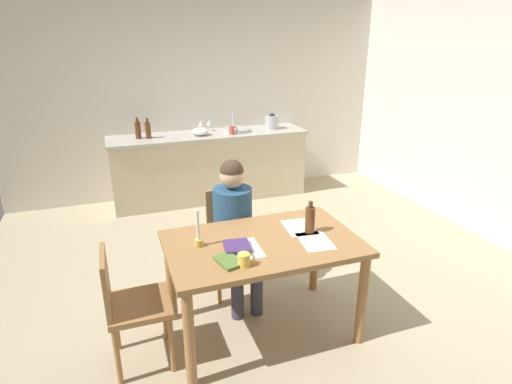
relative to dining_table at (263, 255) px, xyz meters
name	(u,v)px	position (x,y,z in m)	size (l,w,h in m)	color
ground_plane	(270,282)	(0.31, 0.62, -0.66)	(5.20, 5.20, 0.04)	tan
wall_back	(201,99)	(0.31, 3.22, 0.66)	(5.20, 0.12, 2.60)	silver
wall_right	(512,121)	(2.91, 0.62, 0.66)	(0.12, 5.20, 2.60)	silver
kitchen_counter	(210,166)	(0.31, 2.86, -0.19)	(2.59, 0.64, 0.90)	beige
dining_table	(263,255)	(0.00, 0.00, 0.00)	(1.35, 0.85, 0.75)	#9E7042
chair_at_table	(231,235)	(-0.05, 0.66, -0.15)	(0.41, 0.41, 0.88)	#9E7042
person_seated	(235,223)	(-0.05, 0.52, 0.03)	(0.33, 0.59, 1.19)	navy
chair_side_empty	(129,303)	(-0.94, -0.02, -0.17)	(0.41, 0.41, 0.85)	#9E7042
coffee_mug	(244,260)	(-0.23, -0.28, 0.15)	(0.11, 0.08, 0.09)	#F2CC4C
candlestick	(198,236)	(-0.44, 0.08, 0.18)	(0.06, 0.06, 0.27)	gold
book_magazine	(229,261)	(-0.31, -0.21, 0.12)	(0.13, 0.20, 0.02)	#577534
book_cookery	(237,247)	(-0.20, -0.05, 0.12)	(0.17, 0.19, 0.03)	#472E67
paper_letter	(245,249)	(-0.15, -0.07, 0.11)	(0.21, 0.30, 0.00)	white
paper_bill	(299,227)	(0.34, 0.12, 0.11)	(0.21, 0.30, 0.00)	white
paper_envelope	(315,241)	(0.35, -0.12, 0.11)	(0.21, 0.30, 0.00)	white
wine_bottle_on_table	(310,219)	(0.37, 0.02, 0.21)	(0.07, 0.07, 0.25)	#593319
sink_unit	(236,130)	(0.69, 2.86, 0.28)	(0.36, 0.36, 0.24)	#B2B7BC
bottle_oil	(138,130)	(-0.58, 2.87, 0.37)	(0.07, 0.07, 0.26)	#593319
bottle_vinegar	(148,130)	(-0.46, 2.84, 0.36)	(0.07, 0.07, 0.25)	#593319
mixing_bowl	(200,131)	(0.18, 2.79, 0.31)	(0.22, 0.22, 0.10)	white
stovetop_kettle	(272,122)	(1.21, 2.86, 0.35)	(0.18, 0.18, 0.22)	#B7BABF
wine_glass_near_sink	(209,123)	(0.36, 3.01, 0.36)	(0.07, 0.07, 0.15)	silver
wine_glass_by_kettle	(201,123)	(0.25, 3.01, 0.36)	(0.07, 0.07, 0.15)	silver
teacup_on_counter	(232,130)	(0.59, 2.71, 0.31)	(0.11, 0.07, 0.11)	#D84C3F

